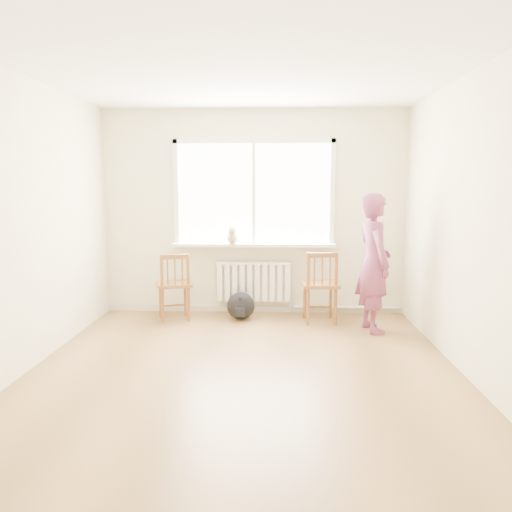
# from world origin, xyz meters

# --- Properties ---
(floor) EXTENTS (4.50, 4.50, 0.00)m
(floor) POSITION_xyz_m (0.00, 0.00, 0.00)
(floor) COLOR olive
(floor) RESTS_ON ground
(ceiling) EXTENTS (4.50, 4.50, 0.00)m
(ceiling) POSITION_xyz_m (0.00, 0.00, 2.70)
(ceiling) COLOR white
(ceiling) RESTS_ON back_wall
(back_wall) EXTENTS (4.00, 0.01, 2.70)m
(back_wall) POSITION_xyz_m (0.00, 2.25, 1.35)
(back_wall) COLOR beige
(back_wall) RESTS_ON ground
(window) EXTENTS (2.12, 0.05, 1.42)m
(window) POSITION_xyz_m (0.00, 2.22, 1.66)
(window) COLOR white
(window) RESTS_ON back_wall
(windowsill) EXTENTS (2.15, 0.22, 0.04)m
(windowsill) POSITION_xyz_m (0.00, 2.14, 0.93)
(windowsill) COLOR white
(windowsill) RESTS_ON back_wall
(radiator) EXTENTS (1.00, 0.12, 0.55)m
(radiator) POSITION_xyz_m (0.00, 2.16, 0.44)
(radiator) COLOR white
(radiator) RESTS_ON back_wall
(heating_pipe) EXTENTS (1.40, 0.04, 0.04)m
(heating_pipe) POSITION_xyz_m (1.25, 2.19, 0.08)
(heating_pipe) COLOR silver
(heating_pipe) RESTS_ON back_wall
(baseboard) EXTENTS (4.00, 0.03, 0.08)m
(baseboard) POSITION_xyz_m (0.00, 2.23, 0.04)
(baseboard) COLOR beige
(baseboard) RESTS_ON ground
(chair_left) EXTENTS (0.53, 0.52, 0.86)m
(chair_left) POSITION_xyz_m (-0.99, 1.77, 0.44)
(chair_left) COLOR brown
(chair_left) RESTS_ON floor
(chair_right) EXTENTS (0.47, 0.45, 0.90)m
(chair_right) POSITION_xyz_m (0.85, 1.71, 0.46)
(chair_right) COLOR brown
(chair_right) RESTS_ON floor
(person) EXTENTS (0.49, 0.65, 1.62)m
(person) POSITION_xyz_m (1.44, 1.39, 0.81)
(person) COLOR #C6424B
(person) RESTS_ON floor
(cat) EXTENTS (0.17, 0.37, 0.25)m
(cat) POSITION_xyz_m (-0.27, 2.06, 1.05)
(cat) COLOR #CDB48C
(cat) RESTS_ON windowsill
(backpack) EXTENTS (0.38, 0.30, 0.35)m
(backpack) POSITION_xyz_m (-0.15, 1.82, 0.18)
(backpack) COLOR black
(backpack) RESTS_ON floor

